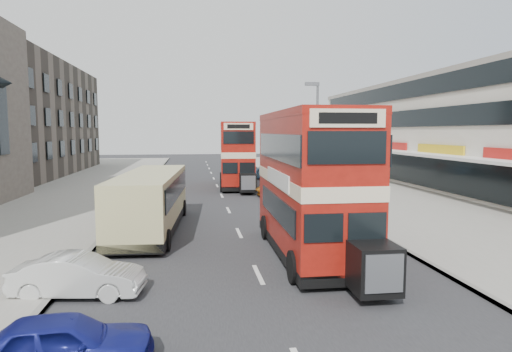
{
  "coord_description": "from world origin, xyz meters",
  "views": [
    {
      "loc": [
        -2.11,
        -11.92,
        4.73
      ],
      "look_at": [
        0.38,
        5.1,
        2.97
      ],
      "focal_mm": 30.71,
      "sensor_mm": 36.0,
      "label": 1
    }
  ],
  "objects_px": {
    "pedestrian_near": "(343,188)",
    "cyclist": "(281,188)",
    "car_right_a": "(300,189)",
    "bus_second": "(237,154)",
    "street_lamp": "(316,130)",
    "coach": "(151,199)",
    "pedestrian_far": "(309,170)",
    "bus_main": "(310,183)",
    "car_right_c": "(261,173)",
    "car_left_near": "(63,344)",
    "car_left_front": "(78,276)",
    "car_right_b": "(289,187)"
  },
  "relations": [
    {
      "from": "pedestrian_near",
      "to": "cyclist",
      "type": "height_order",
      "value": "cyclist"
    },
    {
      "from": "car_right_a",
      "to": "bus_second",
      "type": "bearing_deg",
      "value": -153.0
    },
    {
      "from": "street_lamp",
      "to": "cyclist",
      "type": "relative_size",
      "value": 3.88
    },
    {
      "from": "pedestrian_near",
      "to": "coach",
      "type": "bearing_deg",
      "value": -9.11
    },
    {
      "from": "pedestrian_near",
      "to": "pedestrian_far",
      "type": "height_order",
      "value": "pedestrian_far"
    },
    {
      "from": "bus_main",
      "to": "car_right_c",
      "type": "xyz_separation_m",
      "value": [
        2.4,
        26.77,
        -2.14
      ]
    },
    {
      "from": "car_left_near",
      "to": "car_left_front",
      "type": "distance_m",
      "value": 4.23
    },
    {
      "from": "coach",
      "to": "car_right_c",
      "type": "distance_m",
      "value": 23.4
    },
    {
      "from": "car_left_front",
      "to": "pedestrian_far",
      "type": "height_order",
      "value": "pedestrian_far"
    },
    {
      "from": "street_lamp",
      "to": "pedestrian_near",
      "type": "height_order",
      "value": "street_lamp"
    },
    {
      "from": "street_lamp",
      "to": "car_left_near",
      "type": "relative_size",
      "value": 2.33
    },
    {
      "from": "street_lamp",
      "to": "bus_main",
      "type": "height_order",
      "value": "street_lamp"
    },
    {
      "from": "street_lamp",
      "to": "car_left_front",
      "type": "relative_size",
      "value": 2.21
    },
    {
      "from": "car_right_c",
      "to": "pedestrian_far",
      "type": "distance_m",
      "value": 4.7
    },
    {
      "from": "car_right_b",
      "to": "car_right_c",
      "type": "relative_size",
      "value": 1.29
    },
    {
      "from": "car_left_near",
      "to": "car_left_front",
      "type": "height_order",
      "value": "car_left_front"
    },
    {
      "from": "car_left_front",
      "to": "car_right_b",
      "type": "height_order",
      "value": "car_right_b"
    },
    {
      "from": "car_left_front",
      "to": "car_right_a",
      "type": "xyz_separation_m",
      "value": [
        10.76,
        16.86,
        0.12
      ]
    },
    {
      "from": "bus_main",
      "to": "pedestrian_far",
      "type": "distance_m",
      "value": 25.92
    },
    {
      "from": "car_left_front",
      "to": "pedestrian_far",
      "type": "bearing_deg",
      "value": -19.46
    },
    {
      "from": "pedestrian_near",
      "to": "bus_main",
      "type": "bearing_deg",
      "value": 27.27
    },
    {
      "from": "car_left_near",
      "to": "car_right_a",
      "type": "bearing_deg",
      "value": -30.95
    },
    {
      "from": "car_left_front",
      "to": "car_right_a",
      "type": "height_order",
      "value": "car_right_a"
    },
    {
      "from": "car_right_c",
      "to": "pedestrian_near",
      "type": "relative_size",
      "value": 2.25
    },
    {
      "from": "bus_main",
      "to": "pedestrian_far",
      "type": "relative_size",
      "value": 5.7
    },
    {
      "from": "car_left_near",
      "to": "car_right_b",
      "type": "relative_size",
      "value": 0.71
    },
    {
      "from": "bus_main",
      "to": "car_right_b",
      "type": "height_order",
      "value": "bus_main"
    },
    {
      "from": "pedestrian_near",
      "to": "pedestrian_far",
      "type": "xyz_separation_m",
      "value": [
        1.33,
        13.52,
        0.01
      ]
    },
    {
      "from": "car_left_near",
      "to": "cyclist",
      "type": "xyz_separation_m",
      "value": [
        8.69,
        21.3,
        0.13
      ]
    },
    {
      "from": "street_lamp",
      "to": "cyclist",
      "type": "distance_m",
      "value": 4.77
    },
    {
      "from": "car_right_a",
      "to": "pedestrian_far",
      "type": "distance_m",
      "value": 11.84
    },
    {
      "from": "bus_second",
      "to": "car_right_c",
      "type": "distance_m",
      "value": 7.02
    },
    {
      "from": "street_lamp",
      "to": "pedestrian_far",
      "type": "bearing_deg",
      "value": 77.26
    },
    {
      "from": "car_right_b",
      "to": "car_right_c",
      "type": "height_order",
      "value": "car_right_b"
    },
    {
      "from": "pedestrian_far",
      "to": "cyclist",
      "type": "relative_size",
      "value": 0.81
    },
    {
      "from": "car_left_front",
      "to": "car_right_a",
      "type": "relative_size",
      "value": 0.74
    },
    {
      "from": "bus_second",
      "to": "car_left_near",
      "type": "height_order",
      "value": "bus_second"
    },
    {
      "from": "coach",
      "to": "car_right_c",
      "type": "xyz_separation_m",
      "value": [
        8.76,
        21.68,
        -0.88
      ]
    },
    {
      "from": "car_left_front",
      "to": "car_right_c",
      "type": "distance_m",
      "value": 31.58
    },
    {
      "from": "bus_main",
      "to": "coach",
      "type": "relative_size",
      "value": 0.98
    },
    {
      "from": "street_lamp",
      "to": "pedestrian_near",
      "type": "bearing_deg",
      "value": -65.23
    },
    {
      "from": "bus_second",
      "to": "car_left_near",
      "type": "distance_m",
      "value": 28.93
    },
    {
      "from": "car_left_near",
      "to": "car_right_a",
      "type": "relative_size",
      "value": 0.7
    },
    {
      "from": "car_left_near",
      "to": "street_lamp",
      "type": "bearing_deg",
      "value": -33.19
    },
    {
      "from": "car_right_b",
      "to": "car_left_front",
      "type": "bearing_deg",
      "value": -34.23
    },
    {
      "from": "bus_main",
      "to": "car_right_b",
      "type": "distance_m",
      "value": 15.32
    },
    {
      "from": "coach",
      "to": "pedestrian_far",
      "type": "height_order",
      "value": "coach"
    },
    {
      "from": "cyclist",
      "to": "car_right_c",
      "type": "bearing_deg",
      "value": 84.78
    },
    {
      "from": "bus_second",
      "to": "car_left_front",
      "type": "bearing_deg",
      "value": 77.18
    },
    {
      "from": "coach",
      "to": "car_left_front",
      "type": "relative_size",
      "value": 2.69
    }
  ]
}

